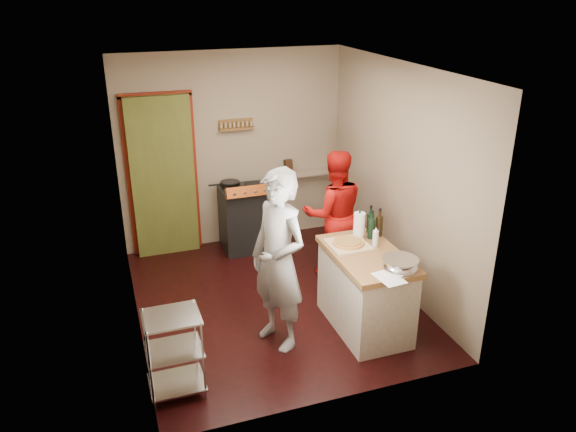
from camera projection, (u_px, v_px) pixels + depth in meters
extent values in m
plane|color=black|center=(274.00, 300.00, 6.43)|extent=(3.50, 3.50, 0.00)
cube|color=gray|center=(233.00, 150.00, 7.45)|extent=(3.00, 0.04, 2.60)
cube|color=#565B23|center=(162.00, 174.00, 7.31)|extent=(0.80, 0.40, 2.10)
cube|color=maroon|center=(129.00, 179.00, 7.12)|extent=(0.06, 0.06, 2.10)
cube|color=maroon|center=(195.00, 173.00, 7.37)|extent=(0.06, 0.06, 2.10)
cube|color=maroon|center=(155.00, 94.00, 6.84)|extent=(0.90, 0.06, 0.06)
cube|color=brown|center=(236.00, 129.00, 7.31)|extent=(0.46, 0.09, 0.03)
cube|color=brown|center=(236.00, 123.00, 7.32)|extent=(0.46, 0.02, 0.12)
cube|color=olive|center=(236.00, 125.00, 7.29)|extent=(0.42, 0.04, 0.07)
cube|color=gray|center=(302.00, 174.00, 7.81)|extent=(0.80, 0.18, 0.04)
cube|color=black|center=(288.00, 167.00, 7.70)|extent=(0.10, 0.14, 0.22)
cube|color=gray|center=(126.00, 212.00, 5.48)|extent=(0.04, 3.50, 2.60)
cube|color=gray|center=(398.00, 179.00, 6.38)|extent=(0.04, 3.50, 2.60)
cube|color=white|center=(271.00, 67.00, 5.42)|extent=(3.00, 3.50, 0.02)
cube|color=black|center=(245.00, 221.00, 7.54)|extent=(0.60, 0.55, 0.80)
cube|color=black|center=(244.00, 191.00, 7.37)|extent=(0.60, 0.55, 0.06)
cube|color=#893B14|center=(249.00, 191.00, 7.09)|extent=(0.60, 0.15, 0.17)
cylinder|color=black|center=(230.00, 184.00, 7.41)|extent=(0.26, 0.26, 0.05)
cylinder|color=silver|center=(151.00, 372.00, 4.62)|extent=(0.02, 0.02, 0.80)
cylinder|color=silver|center=(204.00, 361.00, 4.76)|extent=(0.02, 0.02, 0.80)
cylinder|color=silver|center=(146.00, 347.00, 4.94)|extent=(0.02, 0.02, 0.80)
cylinder|color=silver|center=(196.00, 338.00, 5.07)|extent=(0.02, 0.02, 0.80)
cube|color=silver|center=(177.00, 382.00, 4.96)|extent=(0.48, 0.40, 0.02)
cube|color=silver|center=(174.00, 350.00, 4.83)|extent=(0.48, 0.40, 0.02)
cube|color=silver|center=(171.00, 317.00, 4.70)|extent=(0.48, 0.40, 0.02)
cube|color=beige|center=(365.00, 293.00, 5.79)|extent=(0.62, 1.09, 0.80)
cube|color=olive|center=(367.00, 256.00, 5.63)|extent=(0.67, 1.14, 0.06)
cube|color=#E3B88A|center=(348.00, 245.00, 5.77)|extent=(0.40, 0.40, 0.02)
cylinder|color=#CE8940|center=(348.00, 243.00, 5.76)|extent=(0.32, 0.32, 0.02)
ellipsoid|color=silver|center=(400.00, 264.00, 5.29)|extent=(0.35, 0.35, 0.11)
cylinder|color=white|center=(359.00, 225.00, 5.91)|extent=(0.12, 0.12, 0.28)
cylinder|color=silver|center=(375.00, 239.00, 5.74)|extent=(0.06, 0.06, 0.17)
cube|color=white|center=(389.00, 278.00, 5.15)|extent=(0.24, 0.32, 0.00)
cylinder|color=black|center=(370.00, 219.00, 6.02)|extent=(0.08, 0.08, 0.31)
cylinder|color=black|center=(379.00, 222.00, 5.95)|extent=(0.08, 0.08, 0.31)
cylinder|color=black|center=(372.00, 225.00, 5.89)|extent=(0.08, 0.08, 0.31)
imported|color=#A0A0A5|center=(279.00, 261.00, 5.35)|extent=(0.67, 0.79, 1.83)
imported|color=#B00E0B|center=(334.00, 214.00, 6.76)|extent=(0.85, 0.71, 1.58)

